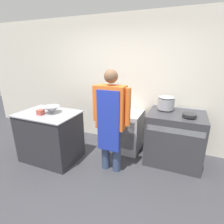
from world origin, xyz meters
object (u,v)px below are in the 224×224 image
at_px(stove, 174,138).
at_px(fridge_unit, 127,131).
at_px(mixing_bowl, 51,109).
at_px(stock_pot, 166,102).
at_px(person_cook, 111,117).
at_px(saute_pan, 190,115).
at_px(plastic_tub, 41,112).

bearing_deg(stove, fridge_unit, 174.44).
bearing_deg(mixing_bowl, stock_pot, 25.70).
height_order(fridge_unit, person_cook, person_cook).
height_order(fridge_unit, stock_pot, stock_pot).
height_order(mixing_bowl, stock_pot, stock_pot).
xyz_separation_m(mixing_bowl, stock_pot, (1.88, 0.90, 0.10)).
relative_size(mixing_bowl, stock_pot, 1.01).
relative_size(stove, saute_pan, 4.23).
xyz_separation_m(fridge_unit, person_cook, (-0.02, -0.79, 0.57)).
distance_m(person_cook, mixing_bowl, 1.13).
distance_m(mixing_bowl, stock_pot, 2.09).
height_order(stove, person_cook, person_cook).
bearing_deg(stove, saute_pan, -34.87).
distance_m(fridge_unit, person_cook, 0.98).
xyz_separation_m(fridge_unit, saute_pan, (1.14, -0.23, 0.57)).
distance_m(stove, fridge_unit, 0.95).
bearing_deg(fridge_unit, stock_pot, 3.53).
relative_size(stove, person_cook, 0.56).
xyz_separation_m(fridge_unit, stock_pot, (0.73, 0.04, 0.67)).
bearing_deg(saute_pan, plastic_tub, -161.85).
bearing_deg(stock_pot, stove, -32.19).
bearing_deg(saute_pan, fridge_unit, 168.73).
bearing_deg(plastic_tub, mixing_bowl, 54.46).
bearing_deg(person_cook, plastic_tub, -169.87).
height_order(person_cook, mixing_bowl, person_cook).
xyz_separation_m(stove, saute_pan, (0.19, -0.13, 0.51)).
distance_m(stove, plastic_tub, 2.44).
xyz_separation_m(mixing_bowl, saute_pan, (2.29, 0.63, -0.00)).
height_order(stove, mixing_bowl, mixing_bowl).
bearing_deg(stove, stock_pot, 147.81).
height_order(plastic_tub, saute_pan, plastic_tub).
distance_m(fridge_unit, saute_pan, 1.29).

